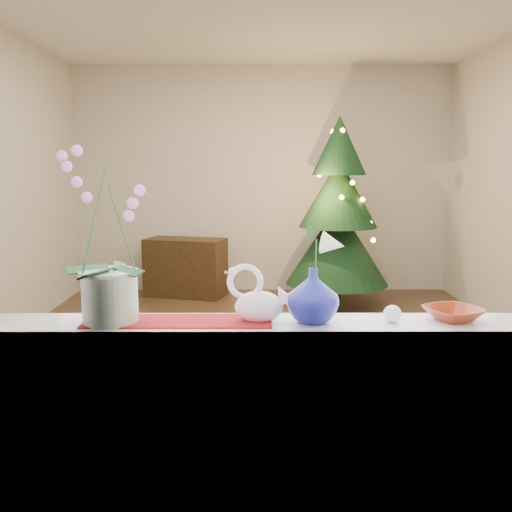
{
  "coord_description": "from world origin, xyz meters",
  "views": [
    {
      "loc": [
        -0.09,
        -4.45,
        1.49
      ],
      "look_at": [
        -0.09,
        -1.4,
        1.02
      ],
      "focal_mm": 40.0,
      "sensor_mm": 36.0,
      "label": 1
    }
  ],
  "objects_px": {
    "blue_vase": "(313,291)",
    "xmas_tree": "(338,212)",
    "amber_dish": "(453,315)",
    "side_table": "(186,267)",
    "orchid_pot": "(107,236)",
    "swan": "(259,295)",
    "paperweight": "(392,314)"
  },
  "relations": [
    {
      "from": "blue_vase",
      "to": "xmas_tree",
      "type": "bearing_deg",
      "value": 80.47
    },
    {
      "from": "amber_dish",
      "to": "side_table",
      "type": "xyz_separation_m",
      "value": [
        -1.57,
        4.52,
        -0.6
      ]
    },
    {
      "from": "orchid_pot",
      "to": "swan",
      "type": "xyz_separation_m",
      "value": [
        0.55,
        0.01,
        -0.22
      ]
    },
    {
      "from": "swan",
      "to": "xmas_tree",
      "type": "height_order",
      "value": "xmas_tree"
    },
    {
      "from": "orchid_pot",
      "to": "amber_dish",
      "type": "distance_m",
      "value": 1.33
    },
    {
      "from": "paperweight",
      "to": "xmas_tree",
      "type": "bearing_deg",
      "value": 84.56
    },
    {
      "from": "blue_vase",
      "to": "paperweight",
      "type": "xyz_separation_m",
      "value": [
        0.3,
        -0.01,
        -0.08
      ]
    },
    {
      "from": "swan",
      "to": "paperweight",
      "type": "bearing_deg",
      "value": -26.48
    },
    {
      "from": "swan",
      "to": "amber_dish",
      "type": "bearing_deg",
      "value": -23.51
    },
    {
      "from": "swan",
      "to": "orchid_pot",
      "type": "bearing_deg",
      "value": 156.82
    },
    {
      "from": "blue_vase",
      "to": "orchid_pot",
      "type": "bearing_deg",
      "value": -179.36
    },
    {
      "from": "blue_vase",
      "to": "amber_dish",
      "type": "relative_size",
      "value": 1.35
    },
    {
      "from": "side_table",
      "to": "swan",
      "type": "bearing_deg",
      "value": -64.38
    },
    {
      "from": "orchid_pot",
      "to": "swan",
      "type": "bearing_deg",
      "value": 1.49
    },
    {
      "from": "orchid_pot",
      "to": "amber_dish",
      "type": "height_order",
      "value": "orchid_pot"
    },
    {
      "from": "orchid_pot",
      "to": "swan",
      "type": "relative_size",
      "value": 2.67
    },
    {
      "from": "swan",
      "to": "blue_vase",
      "type": "xyz_separation_m",
      "value": [
        0.2,
        -0.01,
        0.01
      ]
    },
    {
      "from": "swan",
      "to": "amber_dish",
      "type": "distance_m",
      "value": 0.74
    },
    {
      "from": "xmas_tree",
      "to": "side_table",
      "type": "relative_size",
      "value": 2.26
    },
    {
      "from": "amber_dish",
      "to": "xmas_tree",
      "type": "height_order",
      "value": "xmas_tree"
    },
    {
      "from": "swan",
      "to": "blue_vase",
      "type": "distance_m",
      "value": 0.2
    },
    {
      "from": "amber_dish",
      "to": "xmas_tree",
      "type": "distance_m",
      "value": 4.08
    },
    {
      "from": "blue_vase",
      "to": "paperweight",
      "type": "distance_m",
      "value": 0.31
    },
    {
      "from": "side_table",
      "to": "paperweight",
      "type": "bearing_deg",
      "value": -58.48
    },
    {
      "from": "orchid_pot",
      "to": "blue_vase",
      "type": "bearing_deg",
      "value": 0.64
    },
    {
      "from": "swan",
      "to": "xmas_tree",
      "type": "bearing_deg",
      "value": 53.07
    },
    {
      "from": "orchid_pot",
      "to": "blue_vase",
      "type": "relative_size",
      "value": 2.78
    },
    {
      "from": "orchid_pot",
      "to": "amber_dish",
      "type": "relative_size",
      "value": 3.76
    },
    {
      "from": "amber_dish",
      "to": "side_table",
      "type": "height_order",
      "value": "amber_dish"
    },
    {
      "from": "swan",
      "to": "side_table",
      "type": "height_order",
      "value": "swan"
    },
    {
      "from": "orchid_pot",
      "to": "side_table",
      "type": "height_order",
      "value": "orchid_pot"
    },
    {
      "from": "orchid_pot",
      "to": "xmas_tree",
      "type": "xyz_separation_m",
      "value": [
        1.44,
        4.11,
        -0.22
      ]
    }
  ]
}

